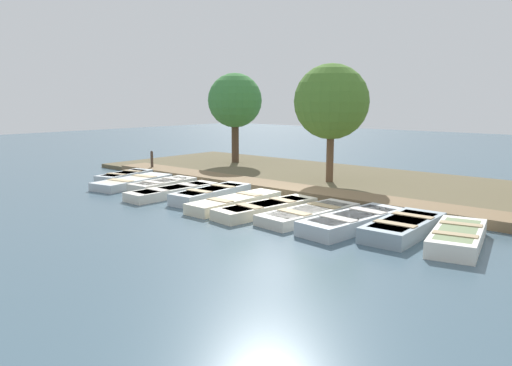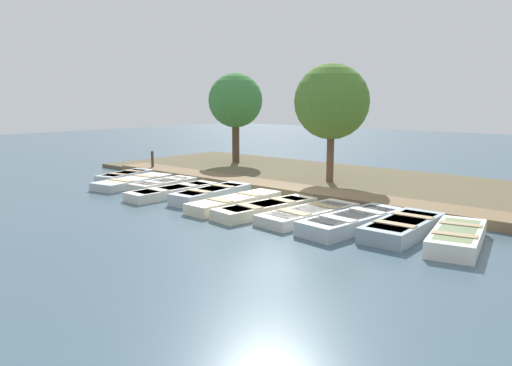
# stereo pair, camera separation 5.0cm
# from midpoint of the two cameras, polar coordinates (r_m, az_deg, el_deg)

# --- Properties ---
(ground_plane) EXTENTS (80.00, 80.00, 0.00)m
(ground_plane) POSITION_cam_midpoint_polar(r_m,az_deg,el_deg) (17.06, 1.73, -2.15)
(ground_plane) COLOR #425B6B
(shore_bank) EXTENTS (8.00, 24.00, 0.18)m
(shore_bank) POSITION_cam_midpoint_polar(r_m,az_deg,el_deg) (21.10, 10.31, 0.23)
(shore_bank) COLOR brown
(shore_bank) RESTS_ON ground_plane
(dock_walkway) EXTENTS (1.37, 20.02, 0.30)m
(dock_walkway) POSITION_cam_midpoint_polar(r_m,az_deg,el_deg) (18.22, 4.76, -0.94)
(dock_walkway) COLOR brown
(dock_walkway) RESTS_ON ground_plane
(rowboat_0) EXTENTS (2.77, 1.55, 0.39)m
(rowboat_0) POSITION_cam_midpoint_polar(r_m,az_deg,el_deg) (22.01, -14.83, 0.72)
(rowboat_0) COLOR #B2BCC1
(rowboat_0) RESTS_ON ground_plane
(rowboat_1) EXTENTS (3.57, 1.75, 0.33)m
(rowboat_1) POSITION_cam_midpoint_polar(r_m,az_deg,el_deg) (20.70, -13.97, 0.13)
(rowboat_1) COLOR #B2BCC1
(rowboat_1) RESTS_ON ground_plane
(rowboat_2) EXTENTS (2.79, 1.25, 0.36)m
(rowboat_2) POSITION_cam_midpoint_polar(r_m,az_deg,el_deg) (19.73, -10.64, -0.17)
(rowboat_2) COLOR beige
(rowboat_2) RESTS_ON ground_plane
(rowboat_3) EXTENTS (3.62, 1.08, 0.34)m
(rowboat_3) POSITION_cam_midpoint_polar(r_m,az_deg,el_deg) (18.28, -9.56, -0.95)
(rowboat_3) COLOR beige
(rowboat_3) RESTS_ON ground_plane
(rowboat_4) EXTENTS (3.28, 1.25, 0.43)m
(rowboat_4) POSITION_cam_midpoint_polar(r_m,az_deg,el_deg) (17.38, -5.20, -1.26)
(rowboat_4) COLOR #B2BCC1
(rowboat_4) RESTS_ON ground_plane
(rowboat_5) EXTENTS (3.59, 1.01, 0.36)m
(rowboat_5) POSITION_cam_midpoint_polar(r_m,az_deg,el_deg) (16.15, -2.48, -2.18)
(rowboat_5) COLOR beige
(rowboat_5) RESTS_ON ground_plane
(rowboat_6) EXTENTS (3.68, 1.45, 0.36)m
(rowboat_6) POSITION_cam_midpoint_polar(r_m,az_deg,el_deg) (15.25, 1.10, -2.90)
(rowboat_6) COLOR beige
(rowboat_6) RESTS_ON ground_plane
(rowboat_7) EXTENTS (3.53, 1.51, 0.33)m
(rowboat_7) POSITION_cam_midpoint_polar(r_m,az_deg,el_deg) (14.67, 6.01, -3.51)
(rowboat_7) COLOR beige
(rowboat_7) RESTS_ON ground_plane
(rowboat_8) EXTENTS (3.59, 1.55, 0.41)m
(rowboat_8) POSITION_cam_midpoint_polar(r_m,az_deg,el_deg) (13.80, 10.95, -4.29)
(rowboat_8) COLOR #B2BCC1
(rowboat_8) RESTS_ON ground_plane
(rowboat_9) EXTENTS (3.04, 1.25, 0.42)m
(rowboat_9) POSITION_cam_midpoint_polar(r_m,az_deg,el_deg) (13.47, 16.43, -4.83)
(rowboat_9) COLOR #8C9EA8
(rowboat_9) RESTS_ON ground_plane
(rowboat_10) EXTENTS (3.04, 1.65, 0.43)m
(rowboat_10) POSITION_cam_midpoint_polar(r_m,az_deg,el_deg) (12.91, 21.94, -5.75)
(rowboat_10) COLOR silver
(rowboat_10) RESTS_ON ground_plane
(mooring_post_near) EXTENTS (0.12, 0.12, 1.06)m
(mooring_post_near) POSITION_cam_midpoint_polar(r_m,az_deg,el_deg) (23.96, -11.86, 2.37)
(mooring_post_near) COLOR #47382D
(mooring_post_near) RESTS_ON ground_plane
(park_tree_far_left) EXTENTS (2.78, 2.78, 4.78)m
(park_tree_far_left) POSITION_cam_midpoint_polar(r_m,az_deg,el_deg) (25.95, -2.48, 9.34)
(park_tree_far_left) COLOR #4C3828
(park_tree_far_left) RESTS_ON ground_plane
(park_tree_left) EXTENTS (2.96, 2.96, 4.84)m
(park_tree_left) POSITION_cam_midpoint_polar(r_m,az_deg,el_deg) (19.98, 8.53, 9.14)
(park_tree_left) COLOR brown
(park_tree_left) RESTS_ON ground_plane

